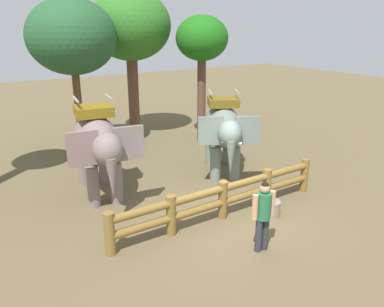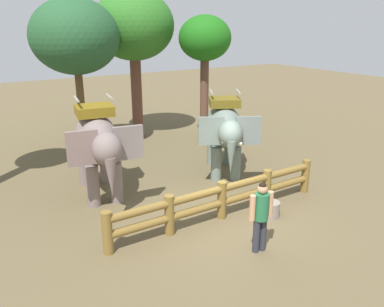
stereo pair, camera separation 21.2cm
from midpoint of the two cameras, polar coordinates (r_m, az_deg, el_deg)
The scene contains 9 objects.
ground_plane at distance 10.64m, azimuth 3.82°, elevation -9.34°, with size 60.00×60.00×0.00m, color brown.
log_fence at distance 10.35m, azimuth 3.99°, elevation -6.45°, with size 6.62×0.27×1.05m.
elephant_near_left at distance 11.55m, azimuth -14.29°, elevation 1.49°, with size 2.04×3.56×3.01m.
elephant_center at distance 13.01m, azimuth 4.20°, elevation 3.64°, with size 2.72×3.35×2.88m.
tourist_woman_in_black at distance 8.87m, azimuth 9.82°, elevation -8.46°, with size 0.60×0.37×1.71m.
tree_far_left at distance 16.71m, azimuth 1.10°, elevation 16.25°, with size 2.20×2.20×5.33m.
tree_far_right at distance 15.73m, azimuth -17.74°, elevation 16.05°, with size 3.34×3.34×5.93m.
tree_deep_back at distance 17.58m, azimuth -9.48°, elevation 17.97°, with size 3.50×3.50×6.38m.
feed_bucket at distance 10.79m, azimuth 11.07°, elevation -7.97°, with size 0.49×0.49×0.43m.
Camera 1 is at (-5.77, -7.41, 5.02)m, focal length 36.07 mm.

